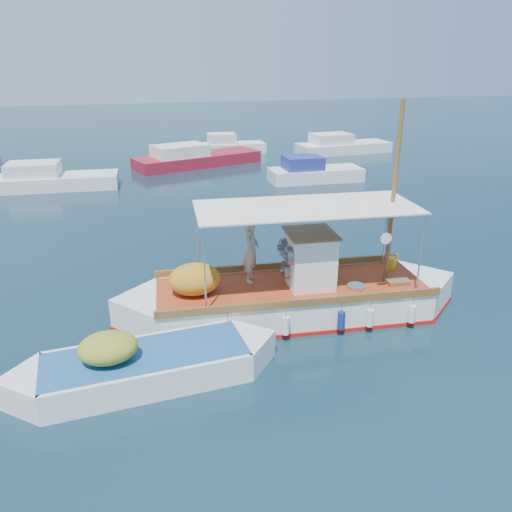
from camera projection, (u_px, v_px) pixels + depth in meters
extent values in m
plane|color=black|center=(291.00, 306.00, 15.68)|extent=(160.00, 160.00, 0.00)
cube|color=white|center=(291.00, 303.00, 15.05)|extent=(8.14, 3.34, 1.16)
cube|color=white|center=(158.00, 314.00, 14.38)|extent=(2.64, 2.64, 1.16)
cube|color=white|center=(413.00, 293.00, 15.72)|extent=(2.64, 2.64, 1.16)
cube|color=#A71610|center=(291.00, 313.00, 15.18)|extent=(8.25, 3.44, 0.19)
cube|color=#A13619|center=(291.00, 286.00, 14.85)|extent=(8.12, 3.13, 0.06)
cube|color=brown|center=(281.00, 265.00, 16.02)|extent=(8.02, 0.82, 0.21)
cube|color=brown|center=(304.00, 302.00, 13.58)|extent=(8.02, 0.82, 0.21)
cube|color=white|center=(310.00, 260.00, 14.64)|extent=(1.39, 1.48, 1.59)
cube|color=brown|center=(311.00, 233.00, 14.33)|extent=(1.50, 1.60, 0.06)
cylinder|color=slate|center=(290.00, 255.00, 14.09)|extent=(0.28, 0.55, 0.53)
cylinder|color=slate|center=(284.00, 247.00, 14.71)|extent=(0.28, 0.55, 0.53)
cylinder|color=slate|center=(287.00, 270.00, 14.62)|extent=(0.28, 0.55, 0.53)
cylinder|color=brown|center=(394.00, 194.00, 14.37)|extent=(0.14, 0.14, 5.29)
cylinder|color=brown|center=(365.00, 210.00, 14.38)|extent=(1.90, 0.25, 0.08)
cylinder|color=silver|center=(198.00, 240.00, 15.02)|extent=(0.05, 0.05, 2.38)
cylinder|color=silver|center=(205.00, 270.00, 12.89)|extent=(0.05, 0.05, 2.38)
cylinder|color=silver|center=(386.00, 229.00, 16.04)|extent=(0.05, 0.05, 2.38)
cylinder|color=silver|center=(421.00, 255.00, 13.91)|extent=(0.05, 0.05, 2.38)
cube|color=silver|center=(307.00, 207.00, 14.02)|extent=(6.44, 3.09, 0.04)
ellipsoid|color=#C4821C|center=(195.00, 279.00, 14.19)|extent=(1.59, 1.39, 0.89)
cube|color=gold|center=(330.00, 268.00, 15.52)|extent=(0.28, 0.21, 0.42)
cylinder|color=gold|center=(391.00, 263.00, 16.04)|extent=(0.34, 0.34, 0.36)
cube|color=brown|center=(398.00, 281.00, 14.97)|extent=(0.73, 0.54, 0.13)
cylinder|color=#B2B2B2|center=(356.00, 287.00, 14.59)|extent=(0.57, 0.57, 0.13)
cylinder|color=white|center=(386.00, 239.00, 13.58)|extent=(0.32, 0.06, 0.32)
cylinder|color=white|center=(228.00, 331.00, 13.30)|extent=(0.23, 0.23, 0.51)
cylinder|color=navy|center=(341.00, 320.00, 13.84)|extent=(0.23, 0.23, 0.51)
cylinder|color=white|center=(412.00, 314.00, 14.20)|extent=(0.23, 0.23, 0.51)
imported|color=#AAA18D|center=(251.00, 250.00, 14.79)|extent=(0.75, 0.85, 1.97)
cube|color=white|center=(147.00, 371.00, 11.98)|extent=(4.89, 2.19, 0.93)
cube|color=white|center=(40.00, 391.00, 11.24)|extent=(1.86, 1.86, 0.93)
cube|color=white|center=(242.00, 352.00, 12.72)|extent=(1.86, 1.86, 0.93)
cube|color=#1E518C|center=(146.00, 355.00, 11.82)|extent=(4.88, 1.99, 0.05)
ellipsoid|color=olive|center=(108.00, 348.00, 11.42)|extent=(1.44, 1.21, 0.68)
cube|color=silver|center=(55.00, 183.00, 29.82)|extent=(7.44, 2.87, 1.00)
cube|color=silver|center=(33.00, 169.00, 29.28)|extent=(3.05, 2.23, 0.80)
cube|color=maroon|center=(198.00, 161.00, 36.33)|extent=(9.62, 5.52, 1.00)
cube|color=silver|center=(180.00, 151.00, 35.29)|extent=(4.24, 3.41, 0.80)
cube|color=silver|center=(315.00, 176.00, 31.69)|extent=(5.91, 2.38, 1.00)
cube|color=navy|center=(303.00, 163.00, 31.17)|extent=(2.40, 1.94, 0.80)
cube|color=silver|center=(343.00, 149.00, 41.26)|extent=(8.01, 3.24, 1.00)
cube|color=silver|center=(331.00, 139.00, 40.55)|extent=(3.30, 2.46, 0.80)
cube|color=silver|center=(232.00, 149.00, 41.18)|extent=(5.51, 2.18, 1.00)
cube|color=silver|center=(222.00, 138.00, 40.66)|extent=(2.23, 1.77, 0.80)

